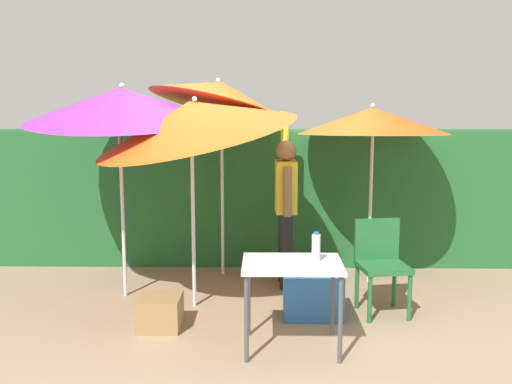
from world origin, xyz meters
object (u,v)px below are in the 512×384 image
at_px(chair_plastic, 381,260).
at_px(umbrella_rainbow, 193,119).
at_px(folding_table, 292,273).
at_px(cooler_box, 313,295).
at_px(person_vendor, 286,202).
at_px(umbrella_navy, 373,121).
at_px(umbrella_orange, 220,94).
at_px(bottle_water, 316,247).
at_px(crate_cardboard, 160,312).
at_px(umbrella_yellow, 121,104).

bearing_deg(chair_plastic, umbrella_rainbow, 176.97).
bearing_deg(folding_table, cooler_box, 71.86).
height_order(person_vendor, chair_plastic, person_vendor).
bearing_deg(person_vendor, umbrella_navy, 8.29).
bearing_deg(cooler_box, folding_table, -108.14).
distance_m(chair_plastic, cooler_box, 0.73).
distance_m(person_vendor, chair_plastic, 1.27).
height_order(umbrella_orange, bottle_water, umbrella_orange).
relative_size(umbrella_orange, chair_plastic, 2.84).
relative_size(umbrella_navy, bottle_water, 8.31).
height_order(umbrella_rainbow, bottle_water, umbrella_rainbow).
relative_size(chair_plastic, folding_table, 1.11).
xyz_separation_m(person_vendor, bottle_water, (0.19, -1.62, -0.09)).
distance_m(umbrella_orange, crate_cardboard, 2.61).
bearing_deg(umbrella_rainbow, chair_plastic, -3.03).
height_order(chair_plastic, cooler_box, chair_plastic).
relative_size(crate_cardboard, bottle_water, 1.63).
xyz_separation_m(umbrella_orange, chair_plastic, (1.62, -1.25, -1.59)).
height_order(chair_plastic, crate_cardboard, chair_plastic).
height_order(person_vendor, folding_table, person_vendor).
relative_size(umbrella_rainbow, chair_plastic, 2.61).
bearing_deg(umbrella_rainbow, folding_table, -46.40).
bearing_deg(umbrella_yellow, umbrella_navy, 11.36).
bearing_deg(bottle_water, umbrella_navy, 66.80).
distance_m(umbrella_orange, chair_plastic, 2.59).
distance_m(umbrella_navy, person_vendor, 1.29).
xyz_separation_m(umbrella_navy, bottle_water, (-0.75, -1.76, -0.96)).
relative_size(chair_plastic, crate_cardboard, 2.28).
relative_size(cooler_box, folding_table, 0.68).
bearing_deg(crate_cardboard, cooler_box, 11.88).
xyz_separation_m(umbrella_rainbow, person_vendor, (0.90, 0.72, -0.91)).
height_order(crate_cardboard, folding_table, folding_table).
xyz_separation_m(umbrella_rainbow, umbrella_orange, (0.16, 1.15, 0.26)).
bearing_deg(umbrella_yellow, person_vendor, 13.06).
bearing_deg(cooler_box, crate_cardboard, -168.12).
bearing_deg(folding_table, umbrella_navy, 62.26).
bearing_deg(umbrella_yellow, folding_table, -37.51).
distance_m(chair_plastic, bottle_water, 1.11).
bearing_deg(crate_cardboard, umbrella_orange, 76.06).
bearing_deg(umbrella_orange, cooler_box, -55.09).
height_order(umbrella_orange, person_vendor, umbrella_orange).
height_order(umbrella_orange, chair_plastic, umbrella_orange).
distance_m(umbrella_rainbow, bottle_water, 1.73).
distance_m(umbrella_navy, bottle_water, 2.14).
relative_size(cooler_box, crate_cardboard, 1.40).
bearing_deg(umbrella_orange, umbrella_yellow, -138.39).
height_order(umbrella_orange, cooler_box, umbrella_orange).
height_order(umbrella_rainbow, umbrella_orange, umbrella_orange).
height_order(umbrella_yellow, person_vendor, umbrella_yellow).
bearing_deg(folding_table, umbrella_orange, 109.35).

